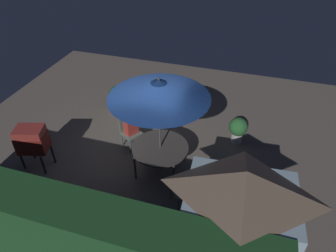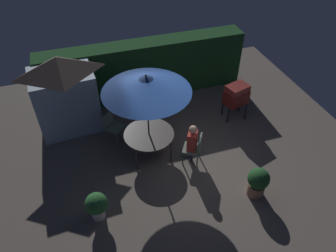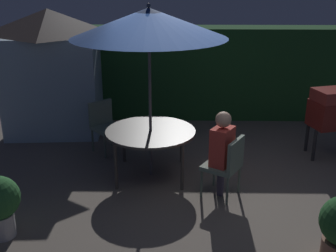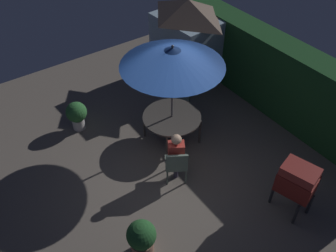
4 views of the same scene
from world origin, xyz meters
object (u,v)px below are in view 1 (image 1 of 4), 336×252
(garden_shed, at_px, (237,221))
(patio_umbrella, at_px, (159,89))
(potted_plant_by_grill, at_px, (118,97))
(bbq_grill, at_px, (32,140))
(chair_near_shed, at_px, (129,130))
(potted_plant_by_shed, at_px, (238,129))
(chair_far_side, at_px, (185,190))
(person_in_red, at_px, (131,124))
(patio_table, at_px, (160,148))

(garden_shed, bearing_deg, patio_umbrella, -44.31)
(potted_plant_by_grill, bearing_deg, garden_shed, 134.98)
(bbq_grill, xyz_separation_m, potted_plant_by_grill, (-0.88, -2.99, -0.38))
(chair_near_shed, height_order, potted_plant_by_shed, chair_near_shed)
(chair_far_side, bearing_deg, person_in_red, -39.72)
(bbq_grill, bearing_deg, person_in_red, -144.87)
(patio_umbrella, bearing_deg, bbq_grill, 14.49)
(chair_near_shed, bearing_deg, patio_table, 148.65)
(chair_far_side, bearing_deg, chair_near_shed, -39.44)
(patio_umbrella, xyz_separation_m, person_in_red, (1.03, -0.63, -1.57))
(patio_umbrella, height_order, bbq_grill, patio_umbrella)
(patio_umbrella, distance_m, person_in_red, 1.98)
(chair_near_shed, bearing_deg, potted_plant_by_grill, -55.52)
(chair_far_side, xyz_separation_m, potted_plant_by_grill, (3.03, -3.16, -0.05))
(chair_far_side, xyz_separation_m, person_in_red, (1.90, -1.58, 0.26))
(bbq_grill, xyz_separation_m, person_in_red, (-2.01, -1.41, -0.06))
(garden_shed, height_order, chair_far_side, garden_shed)
(person_in_red, bearing_deg, patio_umbrella, 148.65)
(patio_table, distance_m, chair_near_shed, 1.30)
(chair_far_side, bearing_deg, potted_plant_by_shed, -107.63)
(garden_shed, height_order, bbq_grill, garden_shed)
(garden_shed, xyz_separation_m, person_in_red, (3.04, -2.59, -0.44))
(garden_shed, height_order, chair_near_shed, garden_shed)
(garden_shed, height_order, person_in_red, garden_shed)
(garden_shed, distance_m, patio_umbrella, 3.03)
(garden_shed, distance_m, bbq_grill, 5.20)
(patio_umbrella, bearing_deg, potted_plant_by_shed, -135.36)
(patio_table, xyz_separation_m, potted_plant_by_shed, (-1.71, -1.69, -0.24))
(patio_umbrella, relative_size, chair_far_side, 2.92)
(patio_umbrella, bearing_deg, patio_table, 0.00)
(bbq_grill, xyz_separation_m, potted_plant_by_shed, (-4.74, -2.47, -0.39))
(bbq_grill, relative_size, potted_plant_by_shed, 1.53)
(garden_shed, xyz_separation_m, potted_plant_by_shed, (0.31, -3.65, -0.76))
(potted_plant_by_shed, height_order, person_in_red, person_in_red)
(garden_shed, bearing_deg, patio_table, -44.31)
(chair_near_shed, bearing_deg, chair_far_side, 140.56)
(chair_near_shed, xyz_separation_m, potted_plant_by_grill, (1.06, -1.54, -0.05))
(bbq_grill, xyz_separation_m, chair_far_side, (-3.91, 0.17, -0.33))
(person_in_red, bearing_deg, bbq_grill, 35.13)
(potted_plant_by_grill, distance_m, person_in_red, 1.97)
(patio_table, height_order, patio_umbrella, patio_umbrella)
(chair_near_shed, relative_size, potted_plant_by_grill, 1.05)
(patio_table, xyz_separation_m, chair_far_side, (-0.87, 0.95, -0.18))
(bbq_grill, height_order, chair_near_shed, bbq_grill)
(patio_table, distance_m, patio_umbrella, 1.66)
(chair_near_shed, relative_size, person_in_red, 0.71)
(patio_umbrella, distance_m, potted_plant_by_grill, 3.62)
(potted_plant_by_grill, bearing_deg, person_in_red, 125.51)
(chair_far_side, height_order, potted_plant_by_shed, chair_far_side)
(potted_plant_by_shed, relative_size, potted_plant_by_grill, 0.91)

